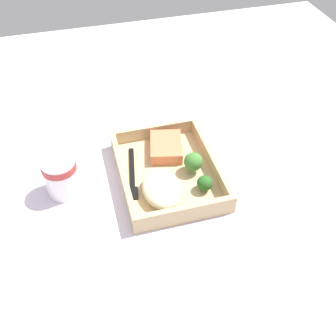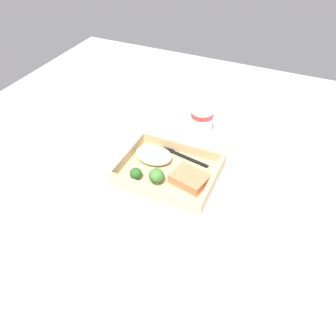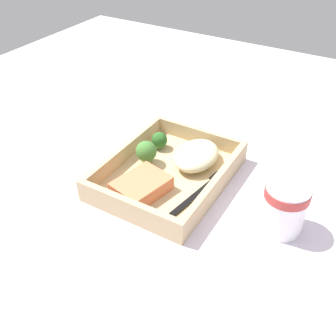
{
  "view_description": "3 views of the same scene",
  "coord_description": "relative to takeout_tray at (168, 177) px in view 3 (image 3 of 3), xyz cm",
  "views": [
    {
      "loc": [
        59.32,
        -16.14,
        63.9
      ],
      "look_at": [
        0.0,
        0.0,
        2.7
      ],
      "focal_mm": 42.0,
      "sensor_mm": 36.0,
      "label": 1
    },
    {
      "loc": [
        -27.73,
        61.93,
        64.2
      ],
      "look_at": [
        0.0,
        0.0,
        2.7
      ],
      "focal_mm": 35.0,
      "sensor_mm": 36.0,
      "label": 2
    },
    {
      "loc": [
        -51.41,
        -30.36,
        47.7
      ],
      "look_at": [
        0.0,
        0.0,
        2.7
      ],
      "focal_mm": 42.0,
      "sensor_mm": 36.0,
      "label": 3
    }
  ],
  "objects": [
    {
      "name": "ground_plane",
      "position": [
        0.0,
        0.0,
        -1.6
      ],
      "size": [
        160.0,
        160.0,
        2.0
      ],
      "primitive_type": "cube",
      "color": "silver"
    },
    {
      "name": "takeout_tray",
      "position": [
        0.0,
        0.0,
        0.0
      ],
      "size": [
        27.34,
        21.34,
        1.2
      ],
      "primitive_type": "cube",
      "color": "tan",
      "rests_on": "ground_plane"
    },
    {
      "name": "tray_rim",
      "position": [
        0.0,
        0.0,
        2.28
      ],
      "size": [
        27.34,
        21.34,
        3.37
      ],
      "color": "tan",
      "rests_on": "takeout_tray"
    },
    {
      "name": "salmon_fillet",
      "position": [
        -7.0,
        1.43,
        1.97
      ],
      "size": [
        10.88,
        9.19,
        2.75
      ],
      "primitive_type": "cube",
      "rotation": [
        0.0,
        0.0,
        -0.23
      ],
      "color": "#E0774D",
      "rests_on": "takeout_tray"
    },
    {
      "name": "mashed_potatoes",
      "position": [
        5.95,
        -3.03,
        2.51
      ],
      "size": [
        11.13,
        8.08,
        3.82
      ],
      "primitive_type": "ellipsoid",
      "color": "beige",
      "rests_on": "takeout_tray"
    },
    {
      "name": "broccoli_floret_1",
      "position": [
        0.92,
        5.51,
        3.38
      ],
      "size": [
        4.18,
        4.18,
        4.99
      ],
      "color": "#7DAC64",
      "rests_on": "takeout_tray"
    },
    {
      "name": "broccoli_floret_2",
      "position": [
        6.88,
        6.16,
        2.55
      ],
      "size": [
        3.34,
        3.34,
        3.68
      ],
      "color": "#759850",
      "rests_on": "takeout_tray"
    },
    {
      "name": "fork",
      "position": [
        -0.87,
        -7.97,
        0.82
      ],
      "size": [
        15.85,
        4.38,
        0.44
      ],
      "color": "black",
      "rests_on": "takeout_tray"
    },
    {
      "name": "paper_cup",
      "position": [
        -1.68,
        -22.77,
        4.35
      ],
      "size": [
        7.22,
        7.22,
        8.86
      ],
      "color": "white",
      "rests_on": "ground_plane"
    },
    {
      "name": "receipt_slip",
      "position": [
        25.68,
        1.72,
        -0.48
      ],
      "size": [
        9.32,
        15.62,
        0.24
      ],
      "primitive_type": "cube",
      "rotation": [
        0.0,
        0.0,
        -0.03
      ],
      "color": "white",
      "rests_on": "ground_plane"
    }
  ]
}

